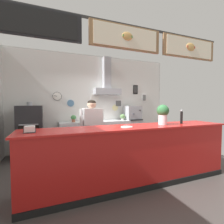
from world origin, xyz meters
The scene contains 14 objects.
ground_plane centered at (0.00, 0.00, 0.00)m, with size 6.36×6.36×0.00m, color #3F3A38.
back_wall_assembly centered at (0.02, 2.09, 1.63)m, with size 5.30×2.56×3.06m.
service_counter centered at (0.00, -0.50, 0.53)m, with size 3.86×0.71×1.06m.
back_prep_counter centered at (0.19, 1.84, 0.46)m, with size 2.71×0.62×0.92m.
pizza_oven centered at (-1.90, 1.72, 0.71)m, with size 0.62×0.66×1.52m.
shop_worker centered at (-0.48, 0.64, 0.84)m, with size 0.58×0.24×1.56m.
espresso_machine centered at (1.25, 1.82, 1.16)m, with size 0.51×0.56×0.48m.
potted_sage centered at (-0.74, 1.85, 1.04)m, with size 0.16×0.16×0.21m.
potted_rosemary centered at (-0.16, 1.82, 1.04)m, with size 0.16×0.16×0.20m.
potted_basil centered at (0.89, 1.83, 1.04)m, with size 0.17×0.17×0.20m.
basil_vase centered at (0.64, -0.52, 1.27)m, with size 0.23×0.23×0.39m.
condiment_plate centered at (-0.18, -0.58, 1.07)m, with size 0.20×0.20×0.01m.
napkin_holder centered at (-1.70, -0.52, 1.10)m, with size 0.16×0.15×0.11m.
pepper_grinder centered at (1.11, -0.53, 1.20)m, with size 0.05×0.05×0.29m.
Camera 1 is at (-1.46, -3.11, 1.47)m, focal length 26.19 mm.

